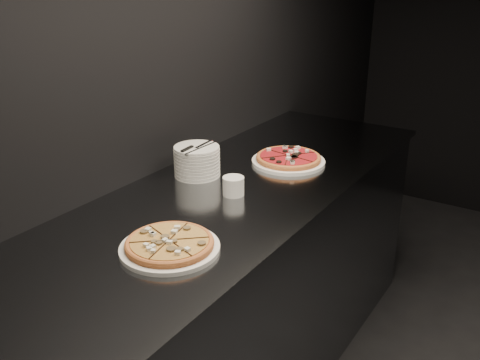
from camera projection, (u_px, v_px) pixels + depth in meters
The scene contains 7 objects.
wall_left at pixel (141, 56), 2.01m from camera, with size 0.02×5.00×2.80m, color black.
counter at pixel (224, 298), 2.17m from camera, with size 0.74×2.44×0.92m.
pizza_mushroom at pixel (170, 245), 1.61m from camera, with size 0.34×0.34×0.04m.
pizza_tomato at pixel (288, 159), 2.31m from camera, with size 0.32×0.32×0.04m.
plate_stack at pixel (197, 161), 2.16m from camera, with size 0.18×0.18×0.12m.
cutlery at pixel (196, 147), 2.12m from camera, with size 0.07×0.20×0.01m.
ramekin at pixel (233, 185), 1.99m from camera, with size 0.08×0.08×0.07m.
Camera 1 is at (-1.08, -1.50, 1.73)m, focal length 40.00 mm.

